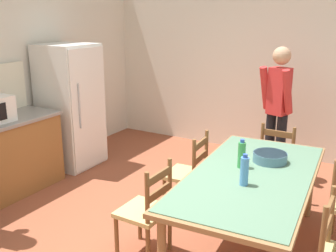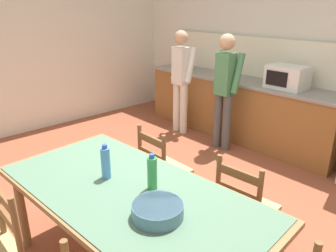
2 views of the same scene
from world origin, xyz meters
name	(u,v)px [view 1 (image 1 of 2)]	position (x,y,z in m)	size (l,w,h in m)	color
ground_plane	(153,252)	(0.00, 0.00, 0.00)	(8.32, 8.32, 0.00)	brown
wall_right	(266,60)	(3.26, 0.00, 1.45)	(0.12, 5.20, 2.90)	silver
refrigerator	(71,106)	(1.31, 2.19, 0.87)	(0.70, 0.73, 1.74)	white
dining_table	(251,181)	(0.47, -0.75, 0.70)	(2.14, 1.16, 0.77)	olive
bottle_near_centre	(244,171)	(0.21, -0.77, 0.90)	(0.07, 0.07, 0.27)	#4C8ED6
bottle_off_centre	(242,155)	(0.56, -0.62, 0.90)	(0.07, 0.07, 0.27)	green
serving_bowl	(270,157)	(0.84, -0.80, 0.83)	(0.32, 0.32, 0.09)	slate
chair_side_far_right	(189,174)	(0.88, 0.08, 0.44)	(0.45, 0.43, 0.91)	brown
chair_head_end	(279,160)	(1.80, -0.66, 0.44)	(0.41, 0.43, 0.91)	brown
chair_side_far_left	(147,211)	(-0.05, 0.02, 0.44)	(0.43, 0.41, 0.91)	brown
person_by_table	(277,106)	(2.35, -0.46, 0.98)	(0.38, 0.49, 1.74)	black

